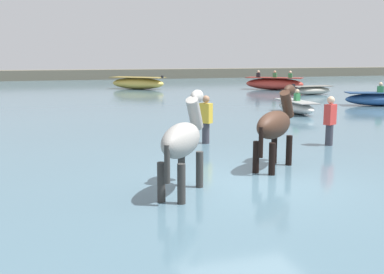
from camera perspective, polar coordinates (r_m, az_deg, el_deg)
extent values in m
plane|color=#666051|center=(9.17, 7.63, -7.25)|extent=(120.00, 120.00, 0.00)
cube|color=#476675|center=(18.50, -5.39, 1.99)|extent=(90.00, 90.00, 0.32)
ellipsoid|color=gray|center=(7.96, -1.31, -0.38)|extent=(1.23, 1.47, 0.58)
cylinder|color=#31312F|center=(8.65, -1.29, -4.83)|extent=(0.13, 0.13, 0.98)
cylinder|color=#31312F|center=(8.55, 0.92, -5.02)|extent=(0.13, 0.13, 0.98)
cylinder|color=#31312F|center=(7.74, -3.74, -6.64)|extent=(0.13, 0.13, 0.98)
cylinder|color=#31312F|center=(7.62, -1.29, -6.88)|extent=(0.13, 0.13, 0.98)
cylinder|color=gray|center=(8.62, 0.33, 2.87)|extent=(0.49, 0.57, 0.66)
ellipsoid|color=gray|center=(8.73, 0.61, 4.96)|extent=(0.45, 0.53, 0.25)
cylinder|color=#31312F|center=(7.38, -3.05, -3.32)|extent=(0.09, 0.09, 0.62)
ellipsoid|color=#382319|center=(9.92, 9.94, 1.48)|extent=(1.40, 1.33, 0.58)
cylinder|color=black|center=(10.58, 9.92, -2.27)|extent=(0.13, 0.13, 0.98)
cylinder|color=black|center=(10.47, 11.69, -2.46)|extent=(0.13, 0.13, 0.98)
cylinder|color=black|center=(9.67, 7.77, -3.36)|extent=(0.13, 0.13, 0.98)
cylinder|color=black|center=(9.54, 9.68, -3.59)|extent=(0.13, 0.13, 0.98)
cylinder|color=#382319|center=(10.58, 11.47, 3.93)|extent=(0.54, 0.52, 0.66)
ellipsoid|color=#382319|center=(10.69, 11.79, 5.61)|extent=(0.50, 0.48, 0.25)
cylinder|color=black|center=(9.34, 8.38, -0.65)|extent=(0.09, 0.09, 0.62)
ellipsoid|color=#28518E|center=(24.15, 21.90, 4.26)|extent=(3.44, 2.13, 0.59)
cube|color=navy|center=(24.13, 21.95, 5.00)|extent=(3.30, 2.05, 0.04)
cube|color=#388E51|center=(24.15, 21.94, 5.41)|extent=(0.31, 0.26, 0.30)
sphere|color=beige|center=(24.14, 21.98, 5.98)|extent=(0.18, 0.18, 0.18)
ellipsoid|color=gold|center=(33.71, -6.61, 6.49)|extent=(4.05, 3.65, 0.81)
cube|color=olive|center=(33.69, -6.62, 7.21)|extent=(3.89, 3.51, 0.04)
cube|color=black|center=(32.83, -3.64, 7.31)|extent=(0.19, 0.20, 0.18)
ellipsoid|color=#B2AD9E|center=(29.65, 14.33, 5.49)|extent=(2.70, 1.05, 0.50)
cube|color=slate|center=(29.64, 14.35, 6.01)|extent=(2.59, 1.01, 0.04)
cube|color=black|center=(28.93, 12.27, 6.14)|extent=(0.13, 0.17, 0.18)
ellipsoid|color=#BC382D|center=(33.35, 9.98, 6.38)|extent=(4.05, 3.63, 0.81)
cube|color=maroon|center=(33.32, 10.00, 7.11)|extent=(3.89, 3.49, 0.04)
cube|color=#232328|center=(33.44, 8.07, 7.46)|extent=(0.32, 0.30, 0.30)
sphere|color=beige|center=(33.43, 8.09, 7.87)|extent=(0.18, 0.18, 0.18)
cube|color=#388E51|center=(33.40, 10.04, 7.41)|extent=(0.32, 0.30, 0.30)
sphere|color=tan|center=(33.39, 10.05, 7.82)|extent=(0.18, 0.18, 0.18)
cube|color=#388E51|center=(32.92, 11.86, 7.31)|extent=(0.32, 0.30, 0.30)
sphere|color=beige|center=(32.91, 11.88, 7.73)|extent=(0.18, 0.18, 0.18)
ellipsoid|color=silver|center=(19.98, 12.52, 3.54)|extent=(1.00, 2.74, 0.48)
cube|color=gray|center=(19.95, 12.55, 4.28)|extent=(0.96, 2.63, 0.04)
cube|color=#3356A8|center=(20.57, 11.37, 4.96)|extent=(0.19, 0.27, 0.30)
sphere|color=#A37556|center=(20.55, 11.40, 5.62)|extent=(0.18, 0.18, 0.18)
cube|color=#388E51|center=(19.95, 12.65, 4.76)|extent=(0.19, 0.27, 0.30)
sphere|color=beige|center=(19.93, 12.67, 5.45)|extent=(0.18, 0.18, 0.18)
cylinder|color=#383842|center=(13.04, 16.31, -0.45)|extent=(0.20, 0.20, 0.88)
cube|color=red|center=(12.93, 16.47, 2.65)|extent=(0.38, 0.32, 0.54)
sphere|color=beige|center=(12.89, 16.55, 4.32)|extent=(0.20, 0.20, 0.20)
cylinder|color=#383842|center=(12.80, 1.69, -0.24)|extent=(0.20, 0.20, 0.88)
cube|color=gold|center=(12.69, 1.70, 2.92)|extent=(0.35, 0.38, 0.54)
sphere|color=#A37556|center=(12.65, 1.71, 4.63)|extent=(0.20, 0.20, 0.20)
cube|color=#605B4C|center=(48.38, -12.81, 7.23)|extent=(80.00, 2.40, 1.29)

